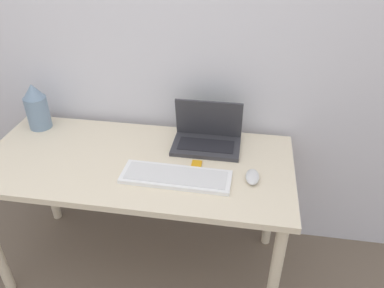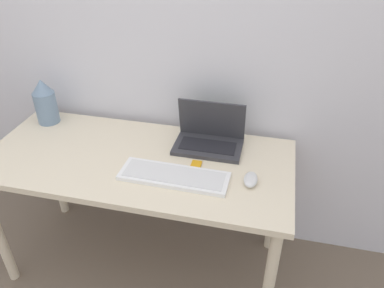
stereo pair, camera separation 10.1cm
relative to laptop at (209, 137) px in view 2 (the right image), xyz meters
The scene contains 7 objects.
wall_back 0.61m from the laptop, 146.04° to the left, with size 6.00×0.05×2.50m.
desk 0.38m from the laptop, 149.31° to the right, with size 1.45×0.65×0.72m.
laptop is the anchor object (origin of this frame).
keyboard 0.31m from the laptop, 108.73° to the right, with size 0.48×0.16×0.02m.
mouse 0.34m from the laptop, 47.26° to the right, with size 0.06×0.11×0.03m.
vase 0.90m from the laptop, behind, with size 0.11×0.11×0.25m.
mp3_player 0.19m from the laptop, 98.03° to the right, with size 0.05×0.06×0.01m.
Camera 2 is at (0.58, -1.01, 1.72)m, focal length 35.00 mm.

